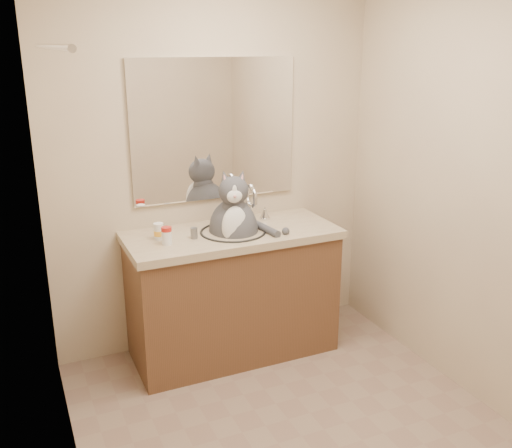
{
  "coord_description": "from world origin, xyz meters",
  "views": [
    {
      "loc": [
        -1.25,
        -2.21,
        1.99
      ],
      "look_at": [
        0.03,
        0.65,
        0.99
      ],
      "focal_mm": 40.0,
      "sensor_mm": 36.0,
      "label": 1
    }
  ],
  "objects_px": {
    "pill_bottle_redcap": "(167,236)",
    "pill_bottle_orange": "(159,232)",
    "grey_canister": "(194,233)",
    "cat": "(234,226)"
  },
  "relations": [
    {
      "from": "cat",
      "to": "grey_canister",
      "type": "bearing_deg",
      "value": -156.71
    },
    {
      "from": "pill_bottle_orange",
      "to": "grey_canister",
      "type": "distance_m",
      "value": 0.21
    },
    {
      "from": "pill_bottle_redcap",
      "to": "pill_bottle_orange",
      "type": "height_order",
      "value": "pill_bottle_redcap"
    },
    {
      "from": "cat",
      "to": "grey_canister",
      "type": "height_order",
      "value": "cat"
    },
    {
      "from": "pill_bottle_orange",
      "to": "pill_bottle_redcap",
      "type": "bearing_deg",
      "value": -79.2
    },
    {
      "from": "cat",
      "to": "pill_bottle_orange",
      "type": "distance_m",
      "value": 0.47
    },
    {
      "from": "pill_bottle_orange",
      "to": "cat",
      "type": "bearing_deg",
      "value": -5.18
    },
    {
      "from": "cat",
      "to": "pill_bottle_orange",
      "type": "xyz_separation_m",
      "value": [
        -0.47,
        0.04,
        0.01
      ]
    },
    {
      "from": "pill_bottle_redcap",
      "to": "pill_bottle_orange",
      "type": "distance_m",
      "value": 0.11
    },
    {
      "from": "pill_bottle_redcap",
      "to": "grey_canister",
      "type": "height_order",
      "value": "pill_bottle_redcap"
    }
  ]
}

